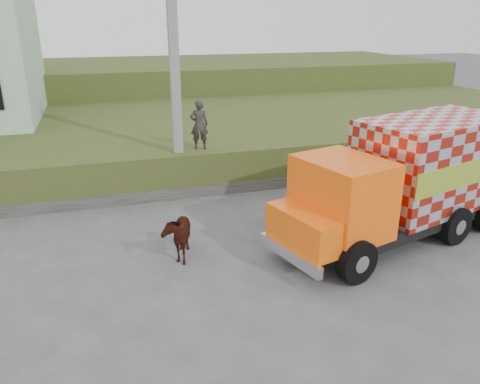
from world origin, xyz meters
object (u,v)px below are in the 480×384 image
object	(u,v)px
utility_pole	(175,75)
cargo_truck	(408,179)
pedestrian	(199,125)
cow	(177,234)

from	to	relation	value
utility_pole	cargo_truck	xyz separation A→B (m)	(5.39, -5.23, -2.40)
cargo_truck	pedestrian	xyz separation A→B (m)	(-4.59, 5.43, 0.68)
utility_pole	pedestrian	bearing A→B (deg)	14.13
cow	cargo_truck	bearing A→B (deg)	7.24
pedestrian	utility_pole	bearing A→B (deg)	22.31
cow	pedestrian	xyz separation A→B (m)	(1.69, 4.81, 1.72)
cargo_truck	cow	world-z (taller)	cargo_truck
utility_pole	cow	xyz separation A→B (m)	(-0.90, -4.61, -3.44)
cargo_truck	pedestrian	world-z (taller)	cargo_truck
utility_pole	pedestrian	distance (m)	1.91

